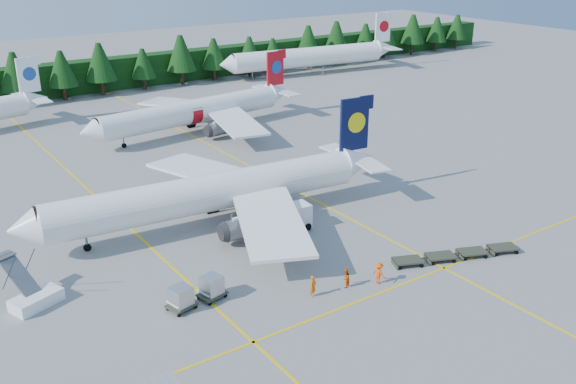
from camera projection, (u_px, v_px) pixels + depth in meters
ground at (349, 260)px, 58.75m from camera, size 320.00×320.00×0.00m
taxi_stripe_a at (123, 222)px, 66.73m from camera, size 0.25×120.00×0.01m
taxi_stripe_b at (282, 183)px, 77.24m from camera, size 0.25×120.00×0.01m
taxi_stripe_cross at (395, 287)px, 54.15m from camera, size 80.00×0.25×0.01m
treeline_hedge at (72, 78)px, 120.53m from camera, size 220.00×4.00×6.00m
airliner_navy at (202, 195)px, 64.59m from camera, size 38.59×31.64×11.22m
airliner_red at (189, 113)px, 95.89m from camera, size 35.84×29.33×10.44m
airliner_far_right at (304, 57)px, 137.23m from camera, size 41.39×8.69×12.06m
airstairs at (34, 296)px, 51.35m from camera, size 4.49×5.96×3.53m
service_truck at (285, 219)px, 64.06m from camera, size 5.53×2.33×2.61m
dolly_train at (456, 254)px, 58.90m from camera, size 12.22×5.65×0.15m
uld_pair at (197, 292)px, 51.31m from camera, size 5.30×2.28×1.67m
crew_a at (313, 286)px, 52.49m from camera, size 0.80×0.68×1.86m
crew_b at (346, 278)px, 53.91m from camera, size 1.02×0.94×1.68m
crew_c at (379, 273)px, 54.48m from camera, size 0.66×0.87×1.93m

